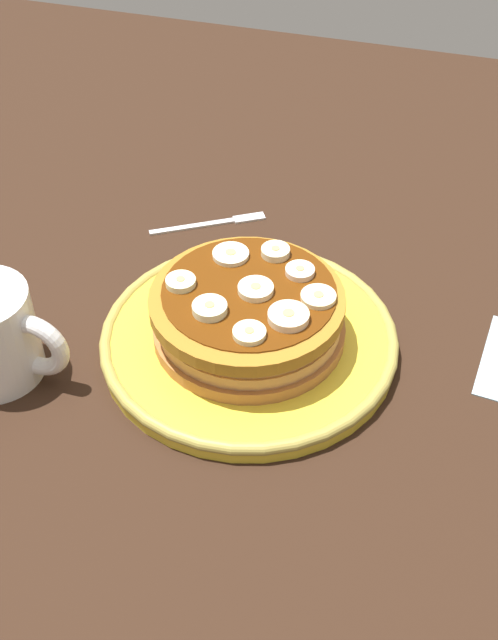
{
  "coord_description": "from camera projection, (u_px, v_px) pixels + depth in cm",
  "views": [
    {
      "loc": [
        15.65,
        -50.49,
        51.69
      ],
      "look_at": [
        0.0,
        0.0,
        3.35
      ],
      "focal_mm": 44.75,
      "sensor_mm": 36.0,
      "label": 1
    }
  ],
  "objects": [
    {
      "name": "banana_slice_7",
      "position": [
        249.0,
        333.0,
        0.65
      ],
      "size": [
        2.77,
        2.77,
        0.75
      ],
      "color": "#F7F1B6",
      "rests_on": "pancake_stack"
    },
    {
      "name": "ground_plane",
      "position": [
        249.0,
        358.0,
        0.75
      ],
      "size": [
        140.0,
        140.0,
        3.0
      ],
      "primitive_type": "cube",
      "color": "black"
    },
    {
      "name": "banana_slice_2",
      "position": [
        300.0,
        272.0,
        0.71
      ],
      "size": [
        2.63,
        2.63,
        0.81
      ],
      "color": "#FCE3C2",
      "rests_on": "pancake_stack"
    },
    {
      "name": "banana_slice_0",
      "position": [
        255.0,
        292.0,
        0.69
      ],
      "size": [
        3.13,
        3.13,
        0.84
      ],
      "color": "#FAEDBC",
      "rests_on": "pancake_stack"
    },
    {
      "name": "pancake_stack",
      "position": [
        250.0,
        315.0,
        0.71
      ],
      "size": [
        17.55,
        17.77,
        5.26
      ],
      "color": "#AB6B36",
      "rests_on": "plate"
    },
    {
      "name": "plate",
      "position": [
        249.0,
        339.0,
        0.73
      ],
      "size": [
        27.3,
        27.3,
        1.93
      ],
      "color": "yellow",
      "rests_on": "ground_plane"
    },
    {
      "name": "banana_slice_4",
      "position": [
        210.0,
        309.0,
        0.67
      ],
      "size": [
        2.99,
        2.99,
        1.0
      ],
      "color": "#EFF2C2",
      "rests_on": "pancake_stack"
    },
    {
      "name": "banana_slice_5",
      "position": [
        275.0,
        252.0,
        0.73
      ],
      "size": [
        2.64,
        2.64,
        0.94
      ],
      "color": "beige",
      "rests_on": "pancake_stack"
    },
    {
      "name": "fork",
      "position": [
        215.0,
        222.0,
        0.88
      ],
      "size": [
        11.55,
        7.71,
        0.5
      ],
      "color": "silver",
      "rests_on": "ground_plane"
    },
    {
      "name": "banana_slice_8",
      "position": [
        318.0,
        297.0,
        0.68
      ],
      "size": [
        3.08,
        3.08,
        0.71
      ],
      "color": "#FBEFB7",
      "rests_on": "pancake_stack"
    },
    {
      "name": "banana_slice_3",
      "position": [
        288.0,
        317.0,
        0.66
      ],
      "size": [
        3.5,
        3.5,
        0.96
      ],
      "color": "#FCE3B8",
      "rests_on": "pancake_stack"
    },
    {
      "name": "banana_slice_1",
      "position": [
        231.0,
        255.0,
        0.73
      ],
      "size": [
        3.35,
        3.35,
        0.69
      ],
      "color": "#F2EAC3",
      "rests_on": "pancake_stack"
    },
    {
      "name": "banana_slice_6",
      "position": [
        181.0,
        282.0,
        0.7
      ],
      "size": [
        2.67,
        2.67,
        0.85
      ],
      "color": "#ECEEB5",
      "rests_on": "pancake_stack"
    }
  ]
}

